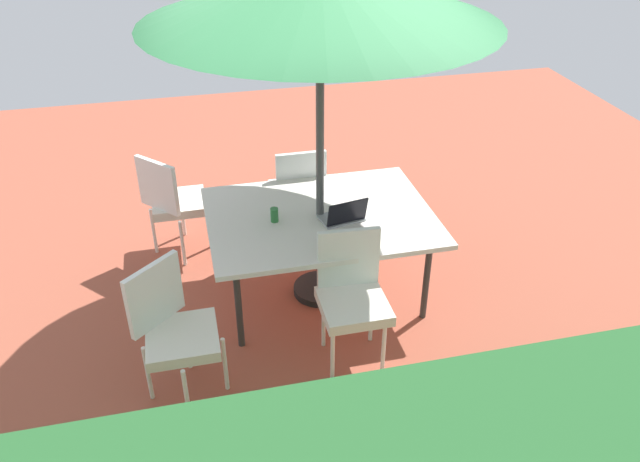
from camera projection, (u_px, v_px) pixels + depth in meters
ground_plane at (320, 293)px, 5.38m from camera, size 10.00×10.00×0.02m
dining_table at (320, 220)px, 5.01m from camera, size 1.74×1.30×0.75m
chair_south at (298, 189)px, 5.75m from camera, size 0.46×0.46×0.98m
chair_southeast at (173, 200)px, 5.59m from camera, size 0.59×0.59×0.98m
chair_north at (352, 293)px, 4.46m from camera, size 0.46×0.47×0.98m
chair_northeast at (174, 328)px, 4.15m from camera, size 0.59×0.59×0.98m
laptop at (343, 216)px, 4.87m from camera, size 0.36×0.30×0.21m
cup at (274, 215)px, 4.87m from camera, size 0.06×0.06×0.11m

